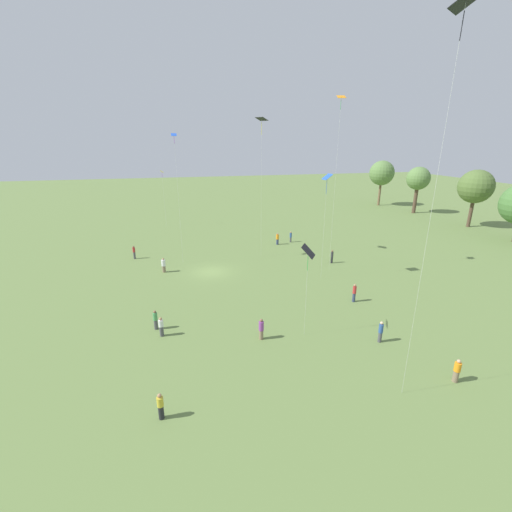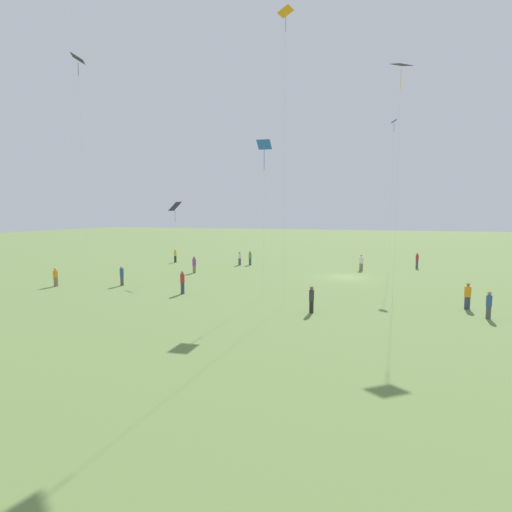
{
  "view_description": "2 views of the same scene",
  "coord_description": "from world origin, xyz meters",
  "px_view_note": "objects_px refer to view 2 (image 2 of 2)",
  "views": [
    {
      "loc": [
        38.66,
        -4.03,
        14.86
      ],
      "look_at": [
        4.64,
        4.46,
        3.16
      ],
      "focal_mm": 24.0,
      "sensor_mm": 36.0,
      "label": 1
    },
    {
      "loc": [
        -3.83,
        40.61,
        6.38
      ],
      "look_at": [
        8.46,
        3.02,
        2.17
      ],
      "focal_mm": 28.0,
      "sensor_mm": 36.0,
      "label": 2
    }
  ],
  "objects_px": {
    "person_4": "(122,276)",
    "person_5": "(468,296)",
    "person_2": "(182,282)",
    "kite_6": "(78,67)",
    "person_11": "(240,259)",
    "kite_1": "(401,73)",
    "kite_4": "(264,150)",
    "kite_5": "(286,32)",
    "person_9": "(489,305)",
    "kite_3": "(175,208)",
    "person_7": "(361,263)",
    "kite_0": "(394,136)",
    "person_0": "(175,256)",
    "person_1": "(250,258)",
    "person_6": "(194,265)",
    "person_8": "(56,277)",
    "person_3": "(417,261)",
    "person_10": "(311,299)"
  },
  "relations": [
    {
      "from": "person_4",
      "to": "person_5",
      "type": "relative_size",
      "value": 0.99
    },
    {
      "from": "person_2",
      "to": "kite_6",
      "type": "xyz_separation_m",
      "value": [
        12.36,
        -3.57,
        18.95
      ]
    },
    {
      "from": "person_11",
      "to": "kite_1",
      "type": "distance_m",
      "value": 27.35
    },
    {
      "from": "kite_4",
      "to": "kite_5",
      "type": "xyz_separation_m",
      "value": [
        -2.04,
        2.0,
        7.14
      ]
    },
    {
      "from": "person_9",
      "to": "person_4",
      "type": "bearing_deg",
      "value": -125.39
    },
    {
      "from": "kite_3",
      "to": "person_7",
      "type": "bearing_deg",
      "value": 111.69
    },
    {
      "from": "kite_0",
      "to": "kite_5",
      "type": "relative_size",
      "value": 0.81
    },
    {
      "from": "kite_0",
      "to": "kite_4",
      "type": "height_order",
      "value": "kite_0"
    },
    {
      "from": "person_0",
      "to": "kite_1",
      "type": "height_order",
      "value": "kite_1"
    },
    {
      "from": "kite_0",
      "to": "kite_1",
      "type": "bearing_deg",
      "value": 45.19
    },
    {
      "from": "person_1",
      "to": "kite_0",
      "type": "distance_m",
      "value": 21.34
    },
    {
      "from": "person_6",
      "to": "person_2",
      "type": "bearing_deg",
      "value": -65.08
    },
    {
      "from": "person_5",
      "to": "kite_3",
      "type": "distance_m",
      "value": 26.42
    },
    {
      "from": "person_5",
      "to": "person_8",
      "type": "height_order",
      "value": "person_5"
    },
    {
      "from": "person_5",
      "to": "person_6",
      "type": "height_order",
      "value": "person_5"
    },
    {
      "from": "person_7",
      "to": "kite_3",
      "type": "relative_size",
      "value": 0.24
    },
    {
      "from": "person_9",
      "to": "person_11",
      "type": "height_order",
      "value": "person_9"
    },
    {
      "from": "person_5",
      "to": "person_8",
      "type": "xyz_separation_m",
      "value": [
        32.9,
        1.83,
        -0.08
      ]
    },
    {
      "from": "kite_4",
      "to": "kite_0",
      "type": "bearing_deg",
      "value": -79.91
    },
    {
      "from": "person_1",
      "to": "kite_1",
      "type": "bearing_deg",
      "value": -162.33
    },
    {
      "from": "person_3",
      "to": "person_8",
      "type": "xyz_separation_m",
      "value": [
        31.12,
        22.41,
        -0.11
      ]
    },
    {
      "from": "person_5",
      "to": "kite_4",
      "type": "relative_size",
      "value": 0.15
    },
    {
      "from": "kite_1",
      "to": "person_2",
      "type": "bearing_deg",
      "value": -155.03
    },
    {
      "from": "person_3",
      "to": "person_8",
      "type": "relative_size",
      "value": 1.09
    },
    {
      "from": "person_1",
      "to": "kite_0",
      "type": "relative_size",
      "value": 0.11
    },
    {
      "from": "person_2",
      "to": "person_11",
      "type": "relative_size",
      "value": 1.11
    },
    {
      "from": "person_4",
      "to": "kite_5",
      "type": "height_order",
      "value": "kite_5"
    },
    {
      "from": "person_8",
      "to": "person_7",
      "type": "bearing_deg",
      "value": 170.1
    },
    {
      "from": "person_8",
      "to": "kite_0",
      "type": "height_order",
      "value": "kite_0"
    },
    {
      "from": "person_10",
      "to": "kite_5",
      "type": "xyz_separation_m",
      "value": [
        2.21,
        -1.42,
        17.23
      ]
    },
    {
      "from": "person_2",
      "to": "person_6",
      "type": "distance_m",
      "value": 11.35
    },
    {
      "from": "kite_6",
      "to": "person_10",
      "type": "bearing_deg",
      "value": -92.03
    },
    {
      "from": "person_4",
      "to": "kite_5",
      "type": "xyz_separation_m",
      "value": [
        -15.61,
        3.14,
        17.22
      ]
    },
    {
      "from": "person_6",
      "to": "kite_6",
      "type": "xyz_separation_m",
      "value": [
        8.07,
        6.94,
        19.0
      ]
    },
    {
      "from": "person_2",
      "to": "kite_1",
      "type": "height_order",
      "value": "kite_1"
    },
    {
      "from": "kite_4",
      "to": "person_11",
      "type": "bearing_deg",
      "value": -23.36
    },
    {
      "from": "kite_5",
      "to": "person_10",
      "type": "bearing_deg",
      "value": 114.66
    },
    {
      "from": "person_3",
      "to": "person_8",
      "type": "distance_m",
      "value": 38.35
    },
    {
      "from": "kite_3",
      "to": "person_1",
      "type": "bearing_deg",
      "value": 150.98
    },
    {
      "from": "kite_0",
      "to": "kite_1",
      "type": "distance_m",
      "value": 10.9
    },
    {
      "from": "person_5",
      "to": "kite_0",
      "type": "relative_size",
      "value": 0.11
    },
    {
      "from": "person_6",
      "to": "kite_4",
      "type": "height_order",
      "value": "kite_4"
    },
    {
      "from": "person_5",
      "to": "kite_1",
      "type": "bearing_deg",
      "value": -30.73
    },
    {
      "from": "person_0",
      "to": "kite_6",
      "type": "height_order",
      "value": "kite_6"
    },
    {
      "from": "person_10",
      "to": "kite_6",
      "type": "bearing_deg",
      "value": -125.59
    },
    {
      "from": "person_3",
      "to": "person_7",
      "type": "relative_size",
      "value": 1.01
    },
    {
      "from": "person_4",
      "to": "kite_0",
      "type": "height_order",
      "value": "kite_0"
    },
    {
      "from": "kite_6",
      "to": "person_6",
      "type": "bearing_deg",
      "value": -35.71
    },
    {
      "from": "person_7",
      "to": "kite_1",
      "type": "distance_m",
      "value": 20.84
    },
    {
      "from": "person_1",
      "to": "kite_1",
      "type": "xyz_separation_m",
      "value": [
        -16.68,
        13.47,
        16.06
      ]
    }
  ]
}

